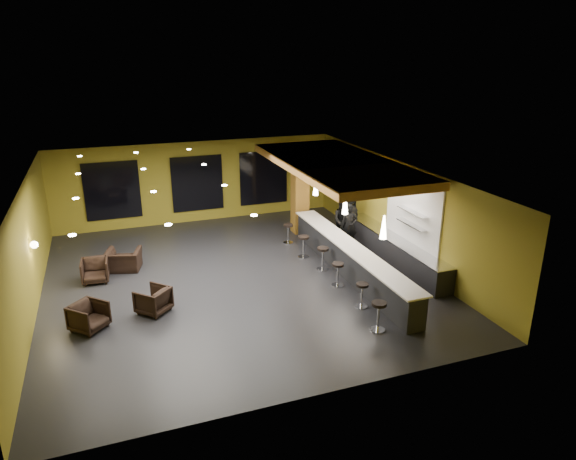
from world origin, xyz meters
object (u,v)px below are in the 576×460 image
object	(u,v)px
armchair_c	(95,271)
bar_stool_5	(288,231)
prep_counter	(394,250)
armchair_a	(89,317)
staff_b	(343,221)
armchair_b	(153,300)
bar_stool_1	(362,292)
bar_stool_4	(304,244)
column	(300,191)
bar_counter	(350,261)
armchair_d	(124,260)
staff_c	(349,215)
pendant_0	(384,227)
pendant_2	(316,186)
bar_stool_0	(379,313)
bar_stool_2	(338,271)
bar_stool_3	(323,256)
pendant_1	(345,204)
staff_a	(349,226)

from	to	relation	value
armchair_c	bar_stool_5	xyz separation A→B (m)	(7.11, 1.17, 0.10)
prep_counter	armchair_a	xyz separation A→B (m)	(-10.20, -1.30, -0.04)
armchair_a	staff_b	bearing A→B (deg)	-23.69
armchair_b	bar_stool_1	world-z (taller)	armchair_b
bar_stool_4	column	bearing A→B (deg)	71.51
bar_counter	column	size ratio (longest dim) A/B	2.29
bar_stool_4	bar_stool_5	world-z (taller)	bar_stool_4
bar_counter	armchair_d	xyz separation A→B (m)	(-7.09, 3.02, -0.14)
staff_c	prep_counter	bearing A→B (deg)	-92.12
staff_b	armchair_c	world-z (taller)	staff_b
armchair_c	armchair_d	size ratio (longest dim) A/B	0.76
armchair_d	bar_stool_4	bearing A→B (deg)	-173.54
pendant_0	armchair_b	xyz separation A→B (m)	(-6.47, 1.59, -1.97)
pendant_2	armchair_b	size ratio (longest dim) A/B	0.83
bar_stool_0	bar_stool_4	size ratio (longest dim) A/B	1.03
staff_b	bar_stool_2	world-z (taller)	staff_b
pendant_2	bar_stool_3	size ratio (longest dim) A/B	0.86
pendant_1	staff_c	world-z (taller)	pendant_1
prep_counter	bar_stool_3	distance (m)	2.69
staff_b	pendant_1	bearing A→B (deg)	-96.65
pendant_2	armchair_d	xyz separation A→B (m)	(-7.09, 0.02, -1.99)
staff_a	armchair_a	distance (m)	9.82
armchair_a	bar_stool_3	xyz separation A→B (m)	(7.52, 1.50, 0.13)
pendant_1	armchair_b	world-z (taller)	pendant_1
prep_counter	bar_stool_2	distance (m)	2.96
column	bar_stool_3	size ratio (longest dim) A/B	4.32
bar_stool_5	bar_stool_3	bearing A→B (deg)	-85.44
armchair_c	bar_stool_2	xyz separation A→B (m)	(7.28, -2.99, 0.11)
armchair_d	bar_stool_3	distance (m)	6.82
prep_counter	bar_stool_5	world-z (taller)	prep_counter
staff_c	bar_stool_3	size ratio (longest dim) A/B	2.30
bar_stool_0	bar_stool_2	bearing A→B (deg)	86.65
staff_b	bar_stool_4	world-z (taller)	staff_b
armchair_c	armchair_a	bearing A→B (deg)	-89.99
prep_counter	bar_stool_0	xyz separation A→B (m)	(-2.91, -4.02, 0.11)
pendant_2	armchair_b	world-z (taller)	pendant_2
armchair_d	bar_stool_3	size ratio (longest dim) A/B	1.38
bar_counter	pendant_1	size ratio (longest dim) A/B	11.43
column	staff_a	distance (m)	2.70
pendant_1	bar_stool_1	size ratio (longest dim) A/B	0.93
armchair_a	bar_stool_1	size ratio (longest dim) A/B	1.12
bar_stool_1	pendant_1	bearing A→B (deg)	75.53
bar_stool_0	pendant_0	bearing A→B (deg)	59.20
bar_counter	armchair_c	world-z (taller)	bar_counter
column	pendant_2	size ratio (longest dim) A/B	5.00
prep_counter	armchair_c	bearing A→B (deg)	169.48
staff_c	armchair_a	world-z (taller)	staff_c
armchair_a	armchair_d	xyz separation A→B (m)	(1.11, 3.82, -0.02)
staff_b	staff_c	bearing A→B (deg)	57.44
bar_counter	pendant_0	distance (m)	2.72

